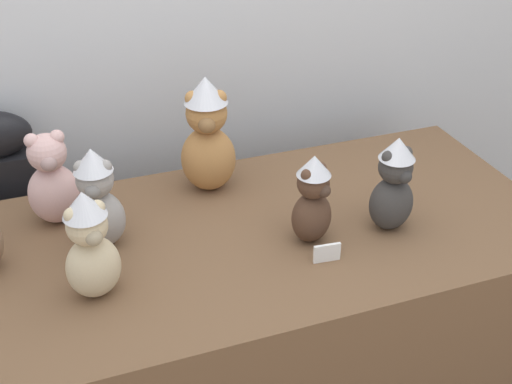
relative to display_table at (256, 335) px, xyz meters
name	(u,v)px	position (x,y,z in m)	size (l,w,h in m)	color
display_table	(256,335)	(0.00, 0.00, 0.00)	(1.64, 0.78, 0.77)	brown
instrument_case	(11,251)	(-0.66, 0.52, 0.12)	(0.28, 0.12, 0.99)	black
teddy_bear_blush	(52,181)	(-0.49, 0.23, 0.51)	(0.14, 0.12, 0.27)	beige
teddy_bear_charcoal	(393,185)	(0.34, -0.11, 0.52)	(0.13, 0.12, 0.27)	#383533
teddy_bear_cocoa	(313,200)	(0.12, -0.09, 0.51)	(0.14, 0.13, 0.25)	#4C3323
teddy_bear_ash	(98,200)	(-0.40, 0.07, 0.52)	(0.15, 0.14, 0.28)	gray
teddy_bear_sand	(90,246)	(-0.44, -0.12, 0.52)	(0.15, 0.13, 0.28)	#CCB78E
teddy_bear_caramel	(207,136)	(-0.06, 0.25, 0.56)	(0.19, 0.17, 0.35)	#B27A42
name_card_front_left	(327,253)	(0.12, -0.19, 0.41)	(0.07, 0.01, 0.05)	white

